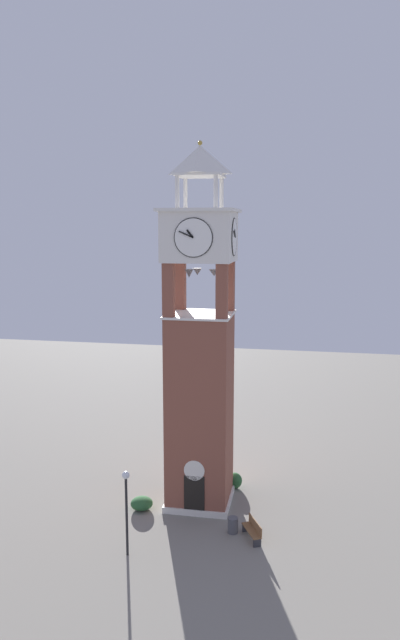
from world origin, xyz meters
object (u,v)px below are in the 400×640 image
at_px(park_bench, 253,530).
at_px(trash_bin, 233,525).
at_px(clock_tower, 200,361).
at_px(lamp_post, 126,498).

height_order(park_bench, trash_bin, park_bench).
bearing_deg(trash_bin, clock_tower, 127.33).
relative_size(lamp_post, trash_bin, 5.18).
bearing_deg(lamp_post, clock_tower, 67.53).
bearing_deg(park_bench, clock_tower, 134.63).
bearing_deg(lamp_post, trash_bin, 31.61).
xyz_separation_m(park_bench, trash_bin, (-1.03, 0.38, -0.08)).
xyz_separation_m(clock_tower, trash_bin, (2.22, -2.91, -7.64)).
xyz_separation_m(lamp_post, trash_bin, (4.60, 2.83, -2.45)).
relative_size(clock_tower, trash_bin, 24.30).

